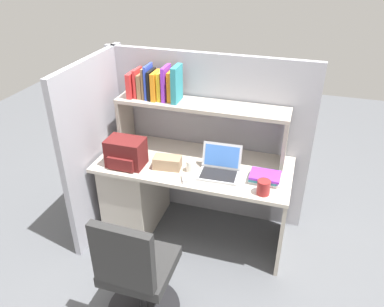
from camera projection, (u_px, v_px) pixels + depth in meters
name	position (u px, v px, depth m)	size (l,w,h in m)	color
ground_plane	(194.00, 231.00, 3.48)	(8.00, 8.00, 0.00)	#595B60
desk	(152.00, 188.00, 3.38)	(1.60, 0.70, 0.73)	beige
cubicle_partition_rear	(206.00, 138.00, 3.41)	(1.84, 0.05, 1.55)	#9E9EA8
cubicle_partition_left	(99.00, 147.00, 3.27)	(0.05, 1.06, 1.55)	#9E9EA8
overhead_hutch	(201.00, 115.00, 3.11)	(1.44, 0.28, 0.45)	gray
reference_books_on_shelf	(156.00, 84.00, 3.10)	(0.44, 0.19, 0.30)	red
laptop	(220.00, 168.00, 2.96)	(0.32, 0.27, 0.22)	#B7BABF
backpack	(126.00, 153.00, 3.04)	(0.30, 0.23, 0.23)	#591919
computer_mouse	(186.00, 178.00, 2.90)	(0.06, 0.10, 0.03)	silver
paper_cup	(191.00, 166.00, 2.99)	(0.08, 0.08, 0.10)	white
tissue_box	(167.00, 162.00, 3.03)	(0.22, 0.12, 0.10)	#9E7F60
snack_canister	(263.00, 187.00, 2.72)	(0.10, 0.10, 0.11)	maroon
desk_book_stack	(265.00, 177.00, 2.88)	(0.24, 0.20, 0.07)	white
office_chair	(137.00, 278.00, 2.50)	(0.52, 0.52, 0.93)	black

